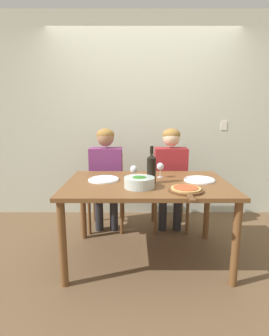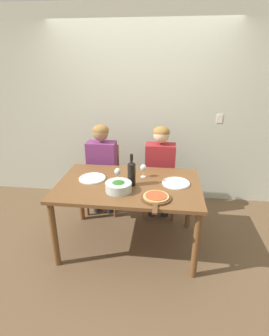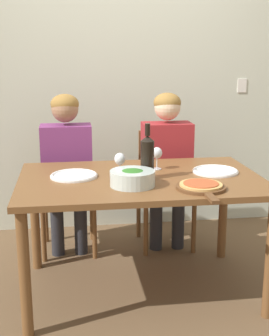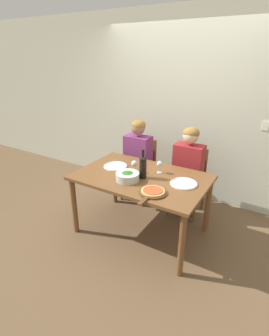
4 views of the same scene
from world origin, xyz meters
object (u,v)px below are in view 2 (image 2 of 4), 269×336
(chair_right, at_px, (160,178))
(person_man, at_px, (160,164))
(wine_glass_left, at_px, (118,172))
(wine_glass_right, at_px, (143,168))
(person_woman, at_px, (102,161))
(broccoli_bowl, at_px, (119,187))
(pizza_on_board, at_px, (156,198))
(wine_bottle, at_px, (132,173))
(chair_left, at_px, (104,175))
(dinner_plate_left, at_px, (92,178))
(dinner_plate_right, at_px, (176,183))

(chair_right, distance_m, person_man, 0.27)
(person_man, xyz_separation_m, wine_glass_left, (-0.44, -0.64, 0.13))
(chair_right, bearing_deg, wine_glass_right, -106.16)
(person_woman, xyz_separation_m, broccoli_bowl, (0.38, -0.87, 0.07))
(chair_right, height_order, person_woman, person_woman)
(broccoli_bowl, distance_m, wine_glass_left, 0.24)
(person_woman, distance_m, wine_glass_left, 0.73)
(pizza_on_board, height_order, wine_glass_right, wine_glass_right)
(wine_bottle, bearing_deg, chair_left, 120.95)
(wine_bottle, xyz_separation_m, dinner_plate_left, (-0.45, 0.10, -0.13))
(person_man, bearing_deg, wine_glass_right, -109.46)
(wine_glass_right, bearing_deg, wine_glass_left, -151.69)
(person_woman, height_order, dinner_plate_right, person_woman)
(dinner_plate_right, bearing_deg, wine_glass_right, 159.54)
(wine_bottle, distance_m, pizza_on_board, 0.40)
(chair_left, xyz_separation_m, wine_glass_right, (0.60, -0.61, 0.38))
(person_man, xyz_separation_m, wine_bottle, (-0.28, -0.72, 0.17))
(chair_left, bearing_deg, dinner_plate_right, -37.66)
(chair_right, xyz_separation_m, dinner_plate_right, (0.19, -0.74, 0.28))
(chair_left, bearing_deg, chair_right, 0.00)
(chair_left, relative_size, dinner_plate_left, 3.09)
(broccoli_bowl, bearing_deg, chair_right, 68.16)
(person_woman, bearing_deg, wine_bottle, -55.37)
(chair_right, height_order, pizza_on_board, chair_right)
(dinner_plate_right, height_order, wine_glass_left, wine_glass_left)
(chair_left, distance_m, dinner_plate_left, 0.78)
(broccoli_bowl, distance_m, dinner_plate_right, 0.62)
(person_man, relative_size, pizza_on_board, 2.90)
(pizza_on_board, bearing_deg, wine_glass_left, 140.70)
(wine_bottle, relative_size, dinner_plate_right, 1.16)
(dinner_plate_right, xyz_separation_m, wine_glass_right, (-0.36, 0.14, 0.10))
(chair_left, height_order, wine_bottle, wine_bottle)
(wine_bottle, xyz_separation_m, pizza_on_board, (0.27, -0.27, -0.13))
(chair_right, distance_m, wine_glass_left, 0.95)
(chair_left, xyz_separation_m, chair_right, (0.78, 0.00, 0.00))
(dinner_plate_right, distance_m, pizza_on_board, 0.41)
(broccoli_bowl, distance_m, pizza_on_board, 0.40)
(person_woman, relative_size, person_man, 1.00)
(person_man, relative_size, wine_bottle, 3.60)
(person_woman, height_order, wine_glass_left, person_woman)
(wine_bottle, relative_size, broccoli_bowl, 1.29)
(broccoli_bowl, bearing_deg, person_man, 65.71)
(chair_right, xyz_separation_m, wine_glass_left, (-0.44, -0.75, 0.38))
(wine_bottle, distance_m, wine_glass_left, 0.18)
(wine_bottle, xyz_separation_m, wine_glass_right, (0.10, 0.22, -0.04))
(chair_left, relative_size, wine_bottle, 2.66)
(chair_left, xyz_separation_m, broccoli_bowl, (0.38, -0.98, 0.32))
(person_woman, xyz_separation_m, wine_glass_left, (0.34, -0.64, 0.13))
(person_woman, distance_m, wine_glass_right, 0.79)
(wine_glass_left, bearing_deg, broccoli_bowl, -77.72)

